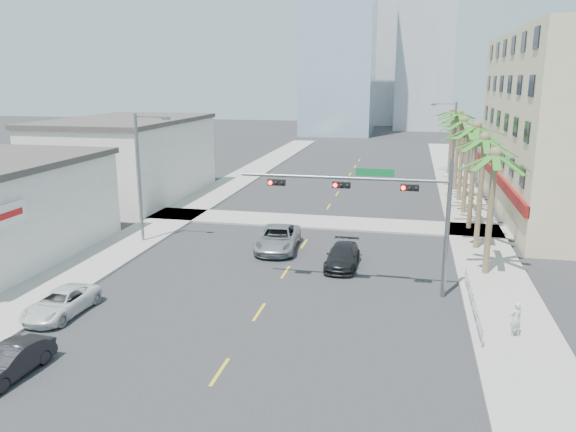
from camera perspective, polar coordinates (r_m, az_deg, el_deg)
The scene contains 25 objects.
ground at distance 24.84m, azimuth -5.41°, elevation -13.29°, with size 260.00×260.00×0.00m, color #262628.
sidewalk_right at distance 42.82m, azimuth 18.67°, elevation -2.09°, with size 4.00×120.00×0.15m, color gray.
sidewalk_left at distance 46.54m, azimuth -12.09°, elevation -0.42°, with size 4.00×120.00×0.15m, color gray.
sidewalk_cross at distance 44.99m, azimuth 3.06°, elevation -0.62°, with size 80.00×4.00×0.15m, color gray.
building_left_far at distance 56.20m, azimuth -15.95°, elevation 5.45°, with size 11.00×18.00×7.20m, color beige.
tower_far_left at distance 117.65m, azimuth 5.25°, elevation 20.01°, with size 14.00×14.00×48.00m, color #99B2C6.
tower_far_center at distance 146.66m, azimuth 8.80°, elevation 17.50°, with size 16.00×16.00×42.00m, color #ADADB2.
traffic_signal_mast at distance 29.65m, azimuth 9.84°, elevation 1.49°, with size 11.12×0.54×7.20m.
palm_tree_0 at distance 33.61m, azimuth 20.31°, elevation 5.78°, with size 4.80×4.80×7.80m.
palm_tree_1 at distance 38.69m, azimuth 19.35°, elevation 7.34°, with size 4.80×4.80×8.16m.
palm_tree_2 at distance 43.80m, azimuth 18.61°, elevation 8.53°, with size 4.80×4.80×8.52m.
palm_tree_3 at distance 49.02m, azimuth 17.92°, elevation 8.26°, with size 4.80×4.80×7.80m.
palm_tree_4 at distance 54.15m, azimuth 17.45°, elevation 9.13°, with size 4.80×4.80×8.16m.
palm_tree_5 at distance 59.30m, azimuth 17.06°, elevation 9.86°, with size 4.80×4.80×8.52m.
palm_tree_6 at distance 64.52m, azimuth 16.67°, elevation 9.54°, with size 4.80×4.80×7.80m.
palm_tree_7 at distance 69.67m, azimuth 16.39°, elevation 10.13°, with size 4.80×4.80×8.16m.
streetlight_left at distance 39.82m, azimuth -14.66°, elevation 4.38°, with size 2.55×0.25×9.00m.
streetlight_right at distance 59.48m, azimuth 16.29°, elevation 7.28°, with size 2.55×0.25×9.00m.
guardrail at distance 29.23m, azimuth 18.25°, elevation -8.22°, with size 0.08×8.08×1.00m.
car_parked_mid at distance 24.88m, azimuth -26.36°, elevation -13.12°, with size 1.32×3.79×1.25m, color black.
car_parked_far at distance 29.88m, azimuth -22.08°, elevation -8.18°, with size 2.05×4.44×1.23m, color white.
car_lane_left at distance 38.32m, azimuth -0.89°, elevation -2.28°, with size 1.39×4.00×1.32m, color black.
car_lane_center at distance 37.84m, azimuth -1.05°, elevation -2.29°, with size 2.60×5.65×1.57m, color #AFB0B4.
car_lane_right at distance 34.67m, azimuth 5.56°, elevation -4.09°, with size 1.86×4.57×1.33m, color black.
pedestrian at distance 27.12m, azimuth 22.13°, elevation -9.68°, with size 0.58×0.38×1.60m, color silver.
Camera 1 is at (6.91, -21.01, 11.31)m, focal length 35.00 mm.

